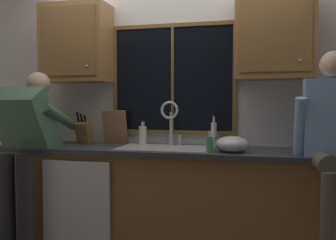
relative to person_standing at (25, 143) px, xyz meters
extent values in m
cube|color=silver|center=(1.17, 0.69, 0.31)|extent=(5.43, 0.12, 2.55)
cube|color=black|center=(1.14, 0.62, 0.56)|extent=(1.10, 0.02, 0.95)
cube|color=brown|center=(1.14, 0.61, 1.05)|extent=(1.17, 0.02, 0.04)
cube|color=brown|center=(1.14, 0.61, 0.06)|extent=(1.17, 0.02, 0.04)
cube|color=brown|center=(0.57, 0.61, 0.56)|extent=(0.03, 0.02, 0.95)
cube|color=brown|center=(1.71, 0.61, 0.56)|extent=(0.03, 0.02, 0.95)
cube|color=brown|center=(1.14, 0.61, 0.56)|extent=(0.02, 0.02, 0.95)
cube|color=olive|center=(1.17, 0.34, -0.53)|extent=(3.03, 0.58, 0.88)
cube|color=#38383D|center=(1.17, 0.32, -0.07)|extent=(3.09, 0.62, 0.04)
cube|color=white|center=(0.46, 0.02, -0.51)|extent=(0.60, 0.02, 0.74)
cube|color=#9E703D|center=(0.25, 0.46, 0.89)|extent=(0.62, 0.33, 0.72)
cube|color=olive|center=(0.25, 0.29, 0.89)|extent=(0.54, 0.01, 0.62)
sphere|color=#B2B2B7|center=(0.43, 0.28, 0.66)|extent=(0.02, 0.02, 0.02)
cube|color=#9E703D|center=(2.03, 0.46, 0.89)|extent=(0.62, 0.33, 0.72)
cube|color=olive|center=(2.03, 0.29, 0.89)|extent=(0.54, 0.01, 0.62)
sphere|color=#B2B2B7|center=(2.22, 0.28, 0.66)|extent=(0.02, 0.02, 0.02)
cube|color=#B7B7BC|center=(1.14, 0.33, -0.06)|extent=(0.80, 0.46, 0.02)
cube|color=#9C9CA0|center=(0.94, 0.33, -0.16)|extent=(0.36, 0.42, 0.20)
cube|color=#9C9CA0|center=(1.34, 0.33, -0.16)|extent=(0.36, 0.42, 0.20)
cube|color=#B7B7BC|center=(1.14, 0.33, -0.16)|extent=(0.04, 0.42, 0.20)
cylinder|color=silver|center=(1.14, 0.55, 0.10)|extent=(0.03, 0.03, 0.30)
torus|color=silver|center=(1.14, 0.49, 0.27)|extent=(0.16, 0.02, 0.16)
cylinder|color=silver|center=(1.22, 0.55, 0.00)|extent=(0.03, 0.03, 0.09)
cylinder|color=#262628|center=(-0.08, -0.13, -0.53)|extent=(0.13, 0.13, 0.88)
cylinder|color=#262628|center=(0.09, -0.13, -0.53)|extent=(0.13, 0.13, 0.88)
cube|color=#4C7259|center=(0.00, 0.01, 0.16)|extent=(0.44, 0.48, 0.61)
sphere|color=beige|center=(0.00, 0.20, 0.51)|extent=(0.21, 0.21, 0.21)
cylinder|color=#4C7259|center=(-0.22, 0.19, 0.21)|extent=(0.09, 0.52, 0.26)
cylinder|color=#4C7259|center=(0.22, 0.19, 0.21)|extent=(0.09, 0.52, 0.26)
cylinder|color=#595147|center=(2.34, -0.06, -0.07)|extent=(0.14, 0.43, 0.16)
cylinder|color=#595147|center=(2.34, -0.28, -0.32)|extent=(0.11, 0.11, 0.46)
cube|color=#8CB2DB|center=(2.43, 0.16, 0.23)|extent=(0.40, 0.21, 0.56)
sphere|color=beige|center=(2.43, 0.16, 0.61)|extent=(0.20, 0.20, 0.20)
cylinder|color=#8CB2DB|center=(2.20, 0.11, 0.15)|extent=(0.08, 0.20, 0.47)
cube|color=brown|center=(0.32, 0.44, 0.06)|extent=(0.12, 0.18, 0.25)
cylinder|color=black|center=(0.29, 0.38, 0.21)|extent=(0.02, 0.05, 0.09)
cylinder|color=black|center=(0.32, 0.38, 0.20)|extent=(0.02, 0.04, 0.08)
cylinder|color=black|center=(0.36, 0.39, 0.19)|extent=(0.02, 0.04, 0.06)
cube|color=#997047|center=(0.59, 0.54, 0.11)|extent=(0.23, 0.09, 0.32)
ellipsoid|color=silver|center=(1.71, 0.21, 0.01)|extent=(0.26, 0.26, 0.13)
cylinder|color=#59A566|center=(1.55, 0.14, 0.01)|extent=(0.06, 0.06, 0.12)
cylinder|color=silver|center=(1.55, 0.14, 0.09)|extent=(0.02, 0.02, 0.04)
cylinder|color=silver|center=(1.55, 0.12, 0.12)|extent=(0.01, 0.04, 0.01)
cylinder|color=silver|center=(0.88, 0.52, 0.04)|extent=(0.07, 0.07, 0.17)
cylinder|color=#B3AFA7|center=(0.88, 0.52, 0.14)|extent=(0.03, 0.03, 0.04)
cylinder|color=black|center=(0.88, 0.52, 0.17)|extent=(0.04, 0.04, 0.01)
cylinder|color=silver|center=(1.53, 0.50, 0.06)|extent=(0.05, 0.05, 0.21)
cylinder|color=#B3AFA7|center=(1.53, 0.50, 0.19)|extent=(0.02, 0.02, 0.05)
cylinder|color=black|center=(1.53, 0.50, 0.22)|extent=(0.03, 0.03, 0.01)
camera|label=1|loc=(1.90, -2.65, 0.34)|focal=38.53mm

